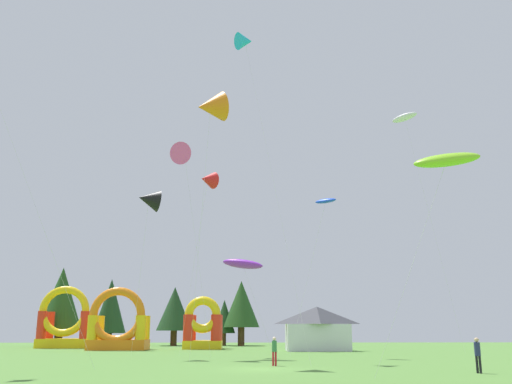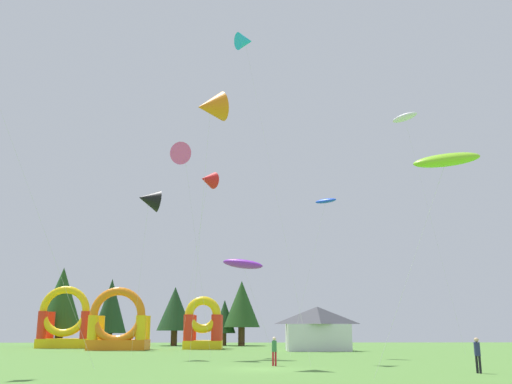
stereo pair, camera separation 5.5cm
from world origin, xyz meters
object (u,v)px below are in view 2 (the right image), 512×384
(kite_lime_parafoil, at_px, (446,160))
(inflatable_orange_dome, at_px, (66,326))
(person_left_edge, at_px, (274,349))
(person_far_side, at_px, (477,352))
(kite_blue_parafoil, at_px, (326,201))
(inflatable_red_slide, at_px, (203,329))
(kite_pink_delta, at_px, (185,154))
(kite_red_delta, at_px, (208,180))
(kite_orange_delta, at_px, (211,107))
(kite_black_delta, at_px, (149,199))
(kite_white_parafoil, at_px, (405,118))
(inflatable_yellow_castle, at_px, (118,329))
(kite_cyan_delta, at_px, (245,41))
(festival_tent, at_px, (318,329))
(kite_purple_parafoil, at_px, (243,264))

(kite_lime_parafoil, height_order, inflatable_orange_dome, kite_lime_parafoil)
(person_left_edge, height_order, person_far_side, person_far_side)
(kite_blue_parafoil, bearing_deg, inflatable_red_slide, 123.76)
(kite_lime_parafoil, distance_m, person_far_side, 10.57)
(kite_pink_delta, relative_size, person_left_edge, 10.40)
(kite_red_delta, xyz_separation_m, kite_pink_delta, (-1.98, -2.34, 1.75))
(person_far_side, distance_m, inflatable_red_slide, 39.21)
(person_far_side, bearing_deg, kite_orange_delta, -155.10)
(kite_black_delta, height_order, inflatable_orange_dome, kite_black_delta)
(kite_lime_parafoil, relative_size, kite_white_parafoil, 0.46)
(person_far_side, bearing_deg, person_left_edge, -159.06)
(inflatable_red_slide, bearing_deg, kite_lime_parafoil, -68.76)
(inflatable_yellow_castle, bearing_deg, kite_orange_delta, -65.78)
(kite_cyan_delta, distance_m, person_left_edge, 28.01)
(kite_lime_parafoil, relative_size, inflatable_orange_dome, 1.58)
(kite_white_parafoil, distance_m, kite_cyan_delta, 20.70)
(kite_black_delta, relative_size, person_far_side, 7.59)
(kite_red_delta, height_order, festival_tent, kite_red_delta)
(kite_blue_parafoil, bearing_deg, kite_cyan_delta, -161.34)
(kite_cyan_delta, bearing_deg, inflatable_yellow_castle, 128.33)
(kite_black_delta, xyz_separation_m, kite_cyan_delta, (8.18, -0.90, 14.53))
(kite_orange_delta, bearing_deg, kite_purple_parafoil, 71.02)
(kite_lime_parafoil, distance_m, kite_red_delta, 27.24)
(kite_red_delta, distance_m, kite_white_parafoil, 23.46)
(kite_black_delta, relative_size, kite_pink_delta, 0.75)
(kite_white_parafoil, bearing_deg, person_left_edge, -128.33)
(kite_lime_parafoil, xyz_separation_m, inflatable_red_slide, (-15.06, 38.73, -8.67))
(inflatable_red_slide, distance_m, festival_tent, 13.67)
(kite_lime_parafoil, relative_size, inflatable_yellow_castle, 1.71)
(kite_blue_parafoil, relative_size, kite_cyan_delta, 0.48)
(kite_lime_parafoil, relative_size, kite_pink_delta, 0.61)
(kite_black_delta, relative_size, kite_white_parafoil, 0.56)
(kite_lime_parafoil, distance_m, kite_white_parafoil, 33.08)
(kite_white_parafoil, relative_size, person_far_side, 13.50)
(kite_cyan_delta, height_order, person_left_edge, kite_cyan_delta)
(person_far_side, relative_size, inflatable_orange_dome, 0.26)
(kite_blue_parafoil, distance_m, kite_pink_delta, 13.33)
(kite_lime_parafoil, height_order, inflatable_red_slide, kite_lime_parafoil)
(person_far_side, height_order, festival_tent, festival_tent)
(person_far_side, xyz_separation_m, festival_tent, (-4.79, 29.51, 1.17))
(kite_lime_parafoil, distance_m, inflatable_yellow_castle, 44.03)
(kite_white_parafoil, distance_m, person_far_side, 35.18)
(kite_white_parafoil, distance_m, kite_purple_parafoil, 26.94)
(kite_pink_delta, xyz_separation_m, inflatable_yellow_castle, (-8.30, 15.22, -15.26))
(inflatable_red_slide, bearing_deg, kite_purple_parafoil, -77.70)
(kite_orange_delta, bearing_deg, kite_pink_delta, 106.61)
(kite_black_delta, bearing_deg, person_left_edge, -43.62)
(kite_blue_parafoil, distance_m, kite_white_parafoil, 17.25)
(kite_orange_delta, height_order, kite_white_parafoil, kite_white_parafoil)
(kite_orange_delta, bearing_deg, kite_red_delta, 94.19)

